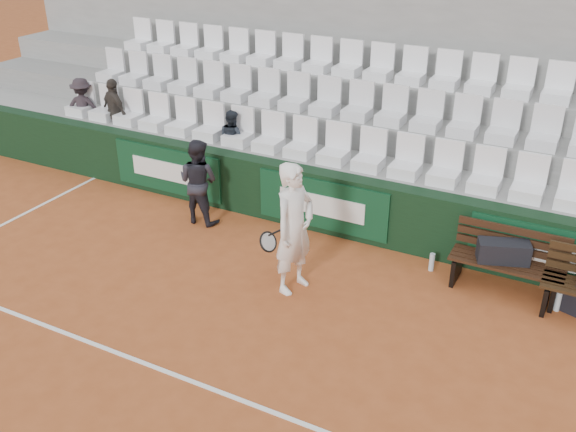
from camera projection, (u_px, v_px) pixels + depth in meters
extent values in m
plane|color=#A95026|center=(194.00, 383.00, 7.18)|extent=(80.00, 80.00, 0.00)
cube|color=white|center=(194.00, 382.00, 7.18)|extent=(18.00, 0.06, 0.01)
cube|color=black|center=(338.00, 204.00, 10.12)|extent=(18.00, 0.30, 1.00)
cube|color=#0C381E|center=(167.00, 171.00, 11.29)|extent=(2.20, 0.04, 0.82)
cube|color=#0C381E|center=(322.00, 205.00, 10.06)|extent=(2.20, 0.04, 0.82)
cube|color=#0C381E|center=(550.00, 255.00, 8.66)|extent=(2.20, 0.04, 0.82)
cube|color=#979794|center=(353.00, 190.00, 10.62)|extent=(18.00, 0.95, 1.00)
cube|color=gray|center=(374.00, 158.00, 11.27)|extent=(18.00, 0.95, 1.45)
cube|color=gray|center=(393.00, 130.00, 11.92)|extent=(18.00, 0.95, 1.90)
cube|color=gray|center=(409.00, 56.00, 11.84)|extent=(18.00, 0.30, 4.40)
cube|color=white|center=(351.00, 147.00, 10.11)|extent=(11.90, 0.44, 0.63)
cube|color=silver|center=(374.00, 103.00, 10.66)|extent=(11.90, 0.44, 0.63)
cube|color=white|center=(395.00, 64.00, 11.20)|extent=(11.90, 0.44, 0.63)
cube|color=#321B0F|center=(504.00, 277.00, 8.73)|extent=(1.50, 0.56, 0.45)
cube|color=black|center=(503.00, 252.00, 8.61)|extent=(0.73, 0.50, 0.29)
cylinder|color=silver|center=(432.00, 262.00, 9.25)|extent=(0.08, 0.08, 0.27)
cylinder|color=silver|center=(558.00, 301.00, 8.36)|extent=(0.08, 0.08, 0.28)
imported|color=white|center=(294.00, 229.00, 8.49)|extent=(0.59, 0.76, 1.85)
torus|color=black|center=(268.00, 242.00, 8.80)|extent=(0.19, 0.30, 0.26)
cylinder|color=black|center=(277.00, 232.00, 8.66)|extent=(0.26, 0.03, 0.20)
imported|color=black|center=(198.00, 181.00, 10.39)|extent=(0.70, 0.54, 1.43)
imported|color=black|center=(80.00, 85.00, 12.36)|extent=(0.86, 0.71, 1.16)
imported|color=#342F2A|center=(112.00, 88.00, 12.01)|extent=(0.79, 0.53, 1.25)
imported|color=black|center=(231.00, 114.00, 10.98)|extent=(0.60, 0.53, 1.02)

